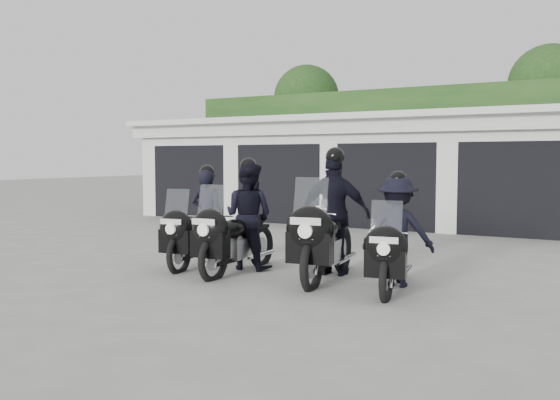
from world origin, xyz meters
The scene contains 7 objects.
ground centered at (0.00, 0.00, 0.00)m, with size 80.00×80.00×0.00m, color #979792.
garage_block centered at (0.00, 8.06, 1.42)m, with size 16.40×6.80×2.96m.
background_vegetation centered at (0.37, 12.92, 2.77)m, with size 20.00×3.90×5.80m.
police_bike_a centered at (-1.07, -0.89, 0.69)m, with size 0.76×2.00×1.75m.
police_bike_b centered at (-0.18, -0.93, 0.79)m, with size 0.86×2.15×1.87m.
police_bike_c centered at (1.28, -0.72, 0.86)m, with size 1.18×2.34×2.04m.
police_bike_d centered at (2.39, -0.99, 0.72)m, with size 1.08×1.92×1.68m.
Camera 1 is at (4.94, -8.89, 1.80)m, focal length 38.00 mm.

